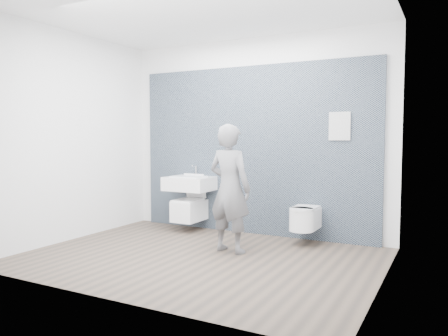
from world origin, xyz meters
The scene contains 8 objects.
ground centered at (0.00, 0.00, 0.00)m, with size 4.00×4.00×0.00m, color brown.
room_shell centered at (0.00, 0.00, 1.74)m, with size 4.00×4.00×4.00m.
tile_wall centered at (0.00, 1.47, 0.00)m, with size 3.60×0.06×2.40m, color black.
washbasin centered at (-0.89, 1.19, 0.71)m, with size 0.67×0.51×0.51m.
toilet_square centered at (-0.89, 1.19, 0.32)m, with size 0.36×0.52×0.69m.
toilet_rounded centered at (0.87, 1.17, 0.34)m, with size 0.32×0.54×0.29m.
info_placard centered at (1.25, 1.43, 0.00)m, with size 0.27×0.03×0.37m, color white.
visitor centered at (0.20, 0.38, 0.77)m, with size 0.56×0.37×1.55m, color slate.
Camera 1 is at (2.57, -4.26, 1.38)m, focal length 35.00 mm.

